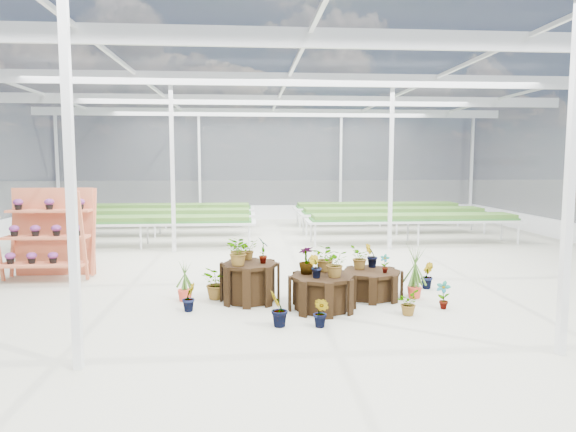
{
  "coord_description": "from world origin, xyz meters",
  "views": [
    {
      "loc": [
        -0.97,
        -10.06,
        2.45
      ],
      "look_at": [
        -0.12,
        0.85,
        1.3
      ],
      "focal_mm": 32.0,
      "sensor_mm": 36.0,
      "label": 1
    }
  ],
  "objects": [
    {
      "name": "plinth_tall",
      "position": [
        -0.95,
        -1.17,
        0.34
      ],
      "size": [
        1.12,
        1.12,
        0.69
      ],
      "primitive_type": "cylinder",
      "rotation": [
        0.0,
        0.0,
        -0.11
      ],
      "color": "black",
      "rests_on": "ground"
    },
    {
      "name": "ground_plane",
      "position": [
        0.0,
        0.0,
        0.0
      ],
      "size": [
        24.0,
        24.0,
        0.0
      ],
      "primitive_type": "plane",
      "color": "gray",
      "rests_on": "ground"
    },
    {
      "name": "shelf_rack",
      "position": [
        -5.17,
        0.9,
        0.95
      ],
      "size": [
        1.81,
        0.97,
        1.9
      ],
      "primitive_type": null,
      "rotation": [
        0.0,
        0.0,
        -0.01
      ],
      "color": "#C4613F",
      "rests_on": "ground"
    },
    {
      "name": "plinth_mid",
      "position": [
        0.25,
        -1.77,
        0.29
      ],
      "size": [
        1.15,
        1.15,
        0.58
      ],
      "primitive_type": "cylinder",
      "rotation": [
        0.0,
        0.0,
        0.05
      ],
      "color": "black",
      "rests_on": "ground"
    },
    {
      "name": "steel_frame",
      "position": [
        0.0,
        0.0,
        2.25
      ],
      "size": [
        18.0,
        24.0,
        4.5
      ],
      "primitive_type": null,
      "color": "silver",
      "rests_on": "ground"
    },
    {
      "name": "nursery_benches",
      "position": [
        0.0,
        7.2,
        0.42
      ],
      "size": [
        16.0,
        7.0,
        0.84
      ],
      "primitive_type": null,
      "color": "silver",
      "rests_on": "ground"
    },
    {
      "name": "nursery_plants",
      "position": [
        -0.09,
        -1.28,
        0.56
      ],
      "size": [
        4.94,
        2.72,
        1.17
      ],
      "color": "#3F6726",
      "rests_on": "ground"
    },
    {
      "name": "greenhouse_shell",
      "position": [
        0.0,
        0.0,
        2.25
      ],
      "size": [
        18.0,
        24.0,
        4.5
      ],
      "primitive_type": null,
      "color": "white",
      "rests_on": "ground"
    },
    {
      "name": "plinth_low",
      "position": [
        1.25,
        -1.07,
        0.25
      ],
      "size": [
        1.28,
        1.28,
        0.49
      ],
      "primitive_type": "cylinder",
      "rotation": [
        0.0,
        0.0,
        -0.19
      ],
      "color": "black",
      "rests_on": "ground"
    }
  ]
}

